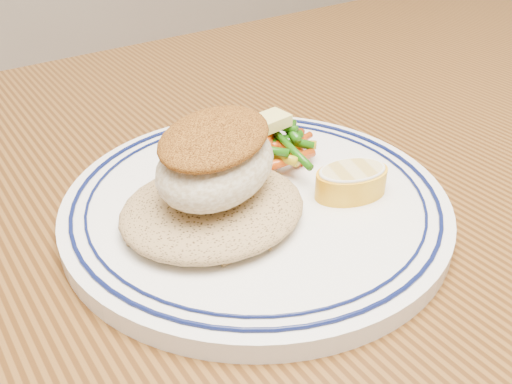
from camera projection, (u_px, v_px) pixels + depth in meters
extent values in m
cube|color=#45260D|center=(260.00, 265.00, 0.41)|extent=(1.50, 0.90, 0.04)
cylinder|color=#45260D|center=(421.00, 187.00, 1.20)|extent=(0.07, 0.07, 0.71)
cylinder|color=white|center=(256.00, 206.00, 0.43)|extent=(0.29, 0.29, 0.01)
torus|color=#0A113F|center=(256.00, 197.00, 0.42)|extent=(0.27, 0.27, 0.00)
torus|color=#0A113F|center=(256.00, 197.00, 0.42)|extent=(0.25, 0.25, 0.00)
ellipsoid|color=#9E7E4F|center=(213.00, 205.00, 0.39)|extent=(0.13, 0.12, 0.03)
ellipsoid|color=beige|center=(216.00, 165.00, 0.39)|extent=(0.13, 0.12, 0.05)
ellipsoid|color=brown|center=(215.00, 137.00, 0.38)|extent=(0.12, 0.11, 0.02)
cylinder|color=#C14009|center=(268.00, 158.00, 0.47)|extent=(0.06, 0.04, 0.01)
cylinder|color=#C14009|center=(299.00, 146.00, 0.48)|extent=(0.04, 0.05, 0.01)
cylinder|color=#C14009|center=(260.00, 174.00, 0.44)|extent=(0.01, 0.06, 0.01)
cylinder|color=#C14009|center=(298.00, 147.00, 0.48)|extent=(0.03, 0.05, 0.01)
cylinder|color=#C14009|center=(248.00, 165.00, 0.45)|extent=(0.04, 0.04, 0.01)
cylinder|color=#B69A13|center=(226.00, 150.00, 0.47)|extent=(0.04, 0.04, 0.01)
cylinder|color=#1B590B|center=(247.00, 154.00, 0.46)|extent=(0.03, 0.06, 0.01)
cylinder|color=#1B590B|center=(288.00, 137.00, 0.49)|extent=(0.04, 0.04, 0.01)
cylinder|color=#C14009|center=(253.00, 136.00, 0.48)|extent=(0.03, 0.06, 0.01)
cylinder|color=#C14009|center=(241.00, 148.00, 0.47)|extent=(0.05, 0.04, 0.01)
cylinder|color=#C14009|center=(293.00, 145.00, 0.47)|extent=(0.05, 0.02, 0.01)
cylinder|color=#B69A13|center=(271.00, 136.00, 0.48)|extent=(0.03, 0.06, 0.01)
cylinder|color=#C14009|center=(287.00, 161.00, 0.45)|extent=(0.06, 0.01, 0.01)
cylinder|color=#C14009|center=(261.00, 138.00, 0.48)|extent=(0.01, 0.05, 0.01)
cylinder|color=#B69A13|center=(283.00, 143.00, 0.47)|extent=(0.04, 0.05, 0.01)
cylinder|color=#C14009|center=(250.00, 150.00, 0.45)|extent=(0.05, 0.05, 0.01)
cylinder|color=#B69A13|center=(272.00, 154.00, 0.45)|extent=(0.02, 0.05, 0.01)
cylinder|color=#1B590B|center=(275.00, 143.00, 0.46)|extent=(0.05, 0.01, 0.01)
cylinder|color=#1B590B|center=(287.00, 140.00, 0.47)|extent=(0.04, 0.04, 0.01)
cylinder|color=#C14009|center=(275.00, 142.00, 0.46)|extent=(0.01, 0.06, 0.01)
cylinder|color=#1B590B|center=(288.00, 129.00, 0.48)|extent=(0.03, 0.06, 0.02)
cylinder|color=#C14009|center=(249.00, 129.00, 0.48)|extent=(0.05, 0.02, 0.01)
cylinder|color=#C14009|center=(270.00, 135.00, 0.47)|extent=(0.04, 0.04, 0.01)
cylinder|color=#1B590B|center=(249.00, 137.00, 0.47)|extent=(0.05, 0.01, 0.01)
cylinder|color=#B69A13|center=(243.00, 133.00, 0.47)|extent=(0.05, 0.04, 0.01)
cylinder|color=#1B590B|center=(293.00, 150.00, 0.44)|extent=(0.01, 0.05, 0.01)
cylinder|color=#1B590B|center=(266.00, 124.00, 0.48)|extent=(0.03, 0.06, 0.01)
cylinder|color=#C14009|center=(267.00, 135.00, 0.46)|extent=(0.04, 0.05, 0.01)
cylinder|color=#1B590B|center=(260.00, 149.00, 0.44)|extent=(0.03, 0.04, 0.01)
cube|color=#E9DF72|center=(271.00, 121.00, 0.46)|extent=(0.03, 0.02, 0.01)
torus|color=white|center=(352.00, 170.00, 0.42)|extent=(0.06, 0.06, 0.00)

